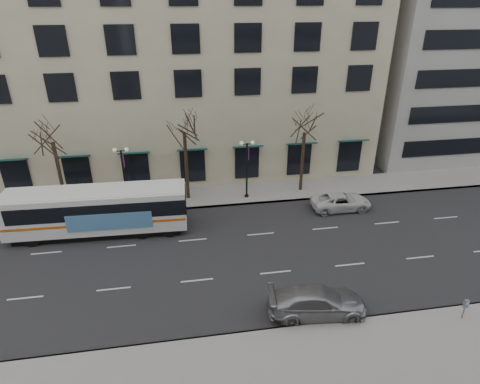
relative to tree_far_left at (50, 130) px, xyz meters
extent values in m
plane|color=black|center=(10.00, -8.80, -6.70)|extent=(160.00, 160.00, 0.00)
cube|color=gray|center=(15.00, 0.20, -6.62)|extent=(80.00, 4.00, 0.15)
cube|color=#B9AE8D|center=(8.00, 12.20, 5.30)|extent=(40.00, 20.00, 24.00)
cylinder|color=black|center=(0.00, 0.00, -3.83)|extent=(0.28, 0.28, 5.74)
cylinder|color=black|center=(10.00, 0.00, -3.72)|extent=(0.28, 0.28, 5.95)
cylinder|color=black|center=(20.00, 0.00, -3.97)|extent=(0.28, 0.28, 5.46)
cylinder|color=black|center=(5.00, -0.60, -4.20)|extent=(0.16, 0.16, 5.00)
cylinder|color=black|center=(5.00, -0.60, -6.55)|extent=(0.36, 0.36, 0.30)
cube|color=black|center=(5.00, -0.60, -1.75)|extent=(0.90, 0.06, 0.06)
sphere|color=silver|center=(4.55, -0.60, -1.65)|extent=(0.32, 0.32, 0.32)
sphere|color=silver|center=(5.45, -0.60, -1.65)|extent=(0.32, 0.32, 0.32)
cube|color=#731E71|center=(5.12, -0.60, -2.60)|extent=(0.04, 0.45, 1.00)
cylinder|color=black|center=(15.00, -0.60, -4.20)|extent=(0.16, 0.16, 5.00)
cylinder|color=black|center=(15.00, -0.60, -6.55)|extent=(0.36, 0.36, 0.30)
cube|color=black|center=(15.00, -0.60, -1.75)|extent=(0.90, 0.06, 0.06)
sphere|color=silver|center=(14.55, -0.60, -1.65)|extent=(0.32, 0.32, 0.32)
sphere|color=silver|center=(15.45, -0.60, -1.65)|extent=(0.32, 0.32, 0.32)
cube|color=#731E71|center=(15.12, -0.60, -2.60)|extent=(0.04, 0.45, 1.00)
cube|color=white|center=(3.32, -4.34, -4.76)|extent=(12.83, 3.15, 2.92)
cube|color=black|center=(3.32, -4.34, -6.41)|extent=(11.80, 2.79, 0.48)
cube|color=black|center=(3.64, -4.35, -4.31)|extent=(12.32, 3.18, 1.17)
cube|color=#D15E13|center=(3.32, -4.34, -5.26)|extent=(12.70, 3.18, 0.19)
cube|color=#4E85BD|center=(4.34, -5.78, -5.05)|extent=(5.84, 0.24, 1.27)
cube|color=white|center=(3.32, -4.34, -3.27)|extent=(12.18, 2.85, 0.08)
cylinder|color=black|center=(-1.18, -5.42, -6.17)|extent=(1.07, 0.33, 1.06)
cylinder|color=black|center=(-1.10, -2.98, -6.17)|extent=(1.07, 0.33, 1.06)
cylinder|color=black|center=(6.47, -5.66, -6.17)|extent=(1.07, 0.33, 1.06)
cylinder|color=black|center=(6.54, -3.21, -6.17)|extent=(1.07, 0.33, 1.06)
cylinder|color=black|center=(8.38, -5.71, -6.17)|extent=(1.07, 0.33, 1.06)
cylinder|color=black|center=(8.45, -3.27, -6.17)|extent=(1.07, 0.33, 1.06)
imported|color=#9B9CA2|center=(16.35, -15.00, -5.91)|extent=(5.60, 2.75, 1.57)
imported|color=silver|center=(22.29, -3.72, -6.02)|extent=(4.90, 2.29, 1.36)
cylinder|color=gray|center=(23.99, -16.75, -6.14)|extent=(0.07, 0.07, 0.82)
cube|color=gray|center=(23.99, -16.75, -5.59)|extent=(0.26, 0.17, 0.46)
cube|color=blue|center=(23.99, -16.83, -5.52)|extent=(0.13, 0.02, 0.16)
camera|label=1|loc=(9.45, -31.06, 9.19)|focal=30.00mm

